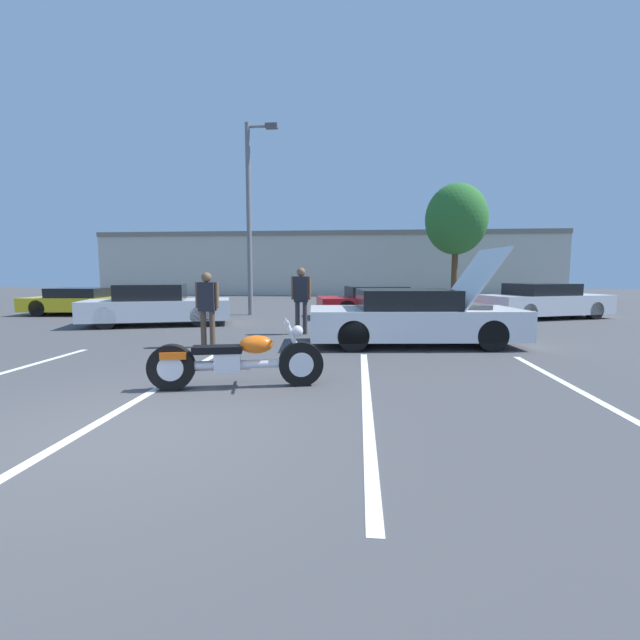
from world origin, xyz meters
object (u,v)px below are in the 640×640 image
light_pole (251,211)px  parked_car_left_row (85,302)px  parked_car_right_row (544,302)px  parked_car_mid_left_row (157,306)px  motorcycle (237,361)px  show_car_hood_open (414,317)px  parked_car_mid_right_row (380,302)px  spectator_by_show_car (207,303)px  spectator_near_motorcycle (301,295)px  tree_background (456,220)px

light_pole → parked_car_left_row: 7.30m
parked_car_right_row → parked_car_mid_left_row: size_ratio=1.06×
motorcycle → parked_car_left_row: 13.06m
light_pole → show_car_hood_open: light_pole is taller
motorcycle → show_car_hood_open: (2.95, 3.89, 0.23)m
show_car_hood_open → parked_car_mid_right_row: bearing=88.8°
spectator_by_show_car → light_pole: bearing=96.2°
parked_car_right_row → parked_car_mid_right_row: parked_car_right_row is taller
show_car_hood_open → spectator_by_show_car: size_ratio=2.94×
light_pole → parked_car_right_row: size_ratio=1.45×
show_car_hood_open → parked_car_mid_right_row: 5.91m
spectator_near_motorcycle → light_pole: bearing=117.3°
parked_car_left_row → spectator_by_show_car: 9.72m
parked_car_mid_right_row → spectator_near_motorcycle: bearing=-128.5°
parked_car_mid_left_row → parked_car_left_row: parked_car_mid_left_row is taller
motorcycle → tree_background: bearing=56.3°
tree_background → parked_car_left_row: size_ratio=1.43×
light_pole → parked_car_left_row: size_ratio=1.62×
parked_car_right_row → spectator_near_motorcycle: bearing=-171.2°
tree_background → parked_car_left_row: 17.89m
show_car_hood_open → parked_car_mid_left_row: (-7.42, 2.91, -0.02)m
parked_car_right_row → parked_car_left_row: (-16.99, -0.22, -0.09)m
spectator_near_motorcycle → motorcycle: bearing=-92.3°
tree_background → motorcycle: bearing=-111.1°
spectator_by_show_car → show_car_hood_open: bearing=9.0°
parked_car_right_row → light_pole: bearing=157.4°
motorcycle → parked_car_right_row: (8.24, 9.91, 0.20)m
show_car_hood_open → parked_car_mid_right_row: show_car_hood_open is taller
spectator_near_motorcycle → parked_car_left_row: bearing=153.9°
spectator_by_show_car → parked_car_left_row: bearing=137.8°
spectator_near_motorcycle → parked_car_mid_left_row: bearing=162.1°
tree_background → spectator_near_motorcycle: bearing=-118.0°
parked_car_mid_left_row → parked_car_left_row: (-4.29, 2.89, -0.09)m
light_pole → parked_car_mid_right_row: 5.85m
show_car_hood_open → parked_car_right_row: size_ratio=0.99×
parked_car_mid_right_row → tree_background: bearing=49.4°
parked_car_mid_left_row → parked_car_mid_right_row: (6.94, 2.98, -0.04)m
light_pole → parked_car_mid_left_row: bearing=-122.6°
parked_car_right_row → parked_car_mid_left_row: parked_car_mid_left_row is taller
tree_background → parked_car_mid_right_row: bearing=-118.8°
light_pole → spectator_by_show_car: bearing=-83.8°
light_pole → show_car_hood_open: (5.26, -6.27, -3.28)m
parked_car_left_row → light_pole: bearing=0.8°
parked_car_mid_right_row → parked_car_mid_left_row: bearing=-168.5°
motorcycle → spectator_by_show_car: 3.58m
parked_car_right_row → parked_car_mid_right_row: 5.76m
parked_car_right_row → parked_car_left_row: 16.99m
parked_car_mid_left_row → parked_car_mid_right_row: parked_car_mid_left_row is taller
parked_car_mid_right_row → parked_car_left_row: 11.23m
parked_car_right_row → parked_car_mid_right_row: (-5.76, -0.13, -0.04)m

